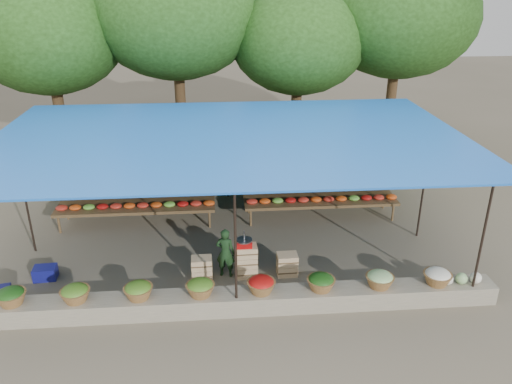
{
  "coord_description": "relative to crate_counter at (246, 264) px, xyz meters",
  "views": [
    {
      "loc": [
        -0.27,
        -11.02,
        6.19
      ],
      "look_at": [
        0.64,
        0.2,
        1.29
      ],
      "focal_mm": 35.0,
      "sensor_mm": 36.0,
      "label": 1
    }
  ],
  "objects": [
    {
      "name": "produce_baskets",
      "position": [
        -0.37,
        -1.21,
        0.25
      ],
      "size": [
        8.98,
        0.58,
        0.34
      ],
      "color": "brown",
      "rests_on": "stone_curb"
    },
    {
      "name": "vendor_seated",
      "position": [
        -0.44,
        0.07,
        0.27
      ],
      "size": [
        0.48,
        0.38,
        1.16
      ],
      "primitive_type": "imported",
      "rotation": [
        0.0,
        0.0,
        2.88
      ],
      "color": "#173418",
      "rests_on": "ground"
    },
    {
      "name": "crate_counter",
      "position": [
        0.0,
        0.0,
        0.0
      ],
      "size": [
        2.36,
        0.35,
        0.77
      ],
      "color": "tan",
      "rests_on": "ground"
    },
    {
      "name": "netting_backdrop",
      "position": [
        -0.27,
        4.69,
        0.94
      ],
      "size": [
        10.6,
        0.06,
        2.5
      ],
      "primitive_type": "cube",
      "color": "#1A4217",
      "rests_on": "ground"
    },
    {
      "name": "ground",
      "position": [
        -0.27,
        1.54,
        -0.31
      ],
      "size": [
        60.0,
        60.0,
        0.0
      ],
      "primitive_type": "plane",
      "color": "#615948",
      "rests_on": "ground"
    },
    {
      "name": "stall_canopy",
      "position": [
        -0.27,
        1.6,
        2.37
      ],
      "size": [
        10.8,
        6.6,
        2.82
      ],
      "color": "black",
      "rests_on": "ground"
    },
    {
      "name": "stone_curb",
      "position": [
        -0.27,
        -1.21,
        -0.11
      ],
      "size": [
        10.6,
        0.55,
        0.4
      ],
      "primitive_type": "cube",
      "color": "#6E6958",
      "rests_on": "ground"
    },
    {
      "name": "weighing_scale",
      "position": [
        -0.03,
        0.0,
        0.55
      ],
      "size": [
        0.36,
        0.36,
        0.38
      ],
      "color": "#BB0F0F",
      "rests_on": "crate_counter"
    },
    {
      "name": "fruit_table_left",
      "position": [
        -2.76,
        2.89,
        0.3
      ],
      "size": [
        4.21,
        0.95,
        0.93
      ],
      "color": "#46301C",
      "rests_on": "ground"
    },
    {
      "name": "customer_mid",
      "position": [
        2.01,
        3.64,
        0.61
      ],
      "size": [
        1.31,
        0.94,
        1.84
      ],
      "primitive_type": "imported",
      "rotation": [
        0.0,
        0.0,
        0.23
      ],
      "color": "slate",
      "rests_on": "ground"
    },
    {
      "name": "fruit_table_right",
      "position": [
        2.24,
        2.89,
        0.3
      ],
      "size": [
        4.21,
        0.95,
        0.93
      ],
      "color": "#46301C",
      "rests_on": "ground"
    },
    {
      "name": "blue_crate_back",
      "position": [
        -4.43,
        0.26,
        -0.17
      ],
      "size": [
        0.5,
        0.38,
        0.29
      ],
      "primitive_type": "cube",
      "rotation": [
        0.0,
        0.0,
        0.06
      ],
      "color": "navy",
      "rests_on": "ground"
    },
    {
      "name": "tree_row",
      "position": [
        0.24,
        7.62,
        4.39
      ],
      "size": [
        16.51,
        5.5,
        7.12
      ],
      "color": "#392414",
      "rests_on": "ground"
    },
    {
      "name": "customer_right",
      "position": [
        2.4,
        3.86,
        0.62
      ],
      "size": [
        1.09,
        1.09,
        1.86
      ],
      "primitive_type": "imported",
      "rotation": [
        0.0,
        0.0,
        -0.79
      ],
      "color": "slate",
      "rests_on": "ground"
    },
    {
      "name": "customer_left",
      "position": [
        -3.41,
        3.82,
        0.45
      ],
      "size": [
        0.87,
        0.75,
        1.52
      ],
      "primitive_type": "imported",
      "rotation": [
        0.0,
        0.0,
        -0.28
      ],
      "color": "slate",
      "rests_on": "ground"
    }
  ]
}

